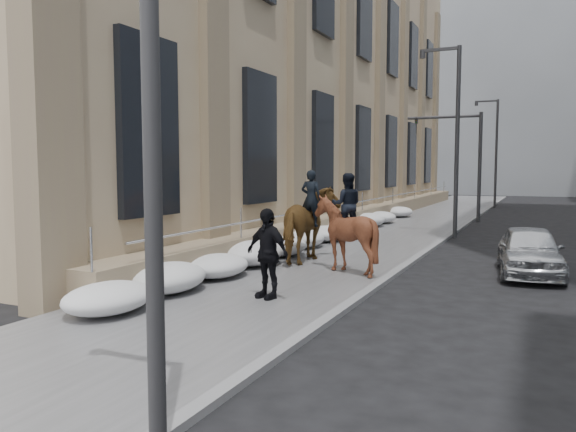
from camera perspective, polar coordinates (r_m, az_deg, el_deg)
The scene contains 14 objects.
ground at distance 12.51m, azimuth -6.63°, elevation -8.85°, with size 140.00×140.00×0.00m, color black.
sidewalk at distance 21.53m, azimuth 7.36°, elevation -2.90°, with size 5.00×80.00×0.12m, color #525254.
curb at distance 20.91m, azimuth 14.24°, elevation -3.25°, with size 0.24×80.00×0.12m, color slate.
limestone_building at distance 33.01m, azimuth 3.87°, elevation 15.24°, with size 6.10×44.00×18.00m.
bg_building_mid at distance 71.26m, azimuth 23.20°, elevation 13.41°, with size 30.00×12.00×28.00m, color slate.
bg_building_far at distance 83.58m, azimuth 16.38°, elevation 9.52°, with size 24.00×12.00×20.00m, color gray.
streetlight_mid at distance 24.68m, azimuth 16.46°, elevation 8.45°, with size 1.71×0.24×8.00m.
streetlight_far at distance 44.54m, azimuth 20.21°, elevation 6.67°, with size 1.71×0.24×8.00m.
traffic_signal at distance 32.66m, azimuth 17.32°, elevation 6.49°, with size 4.10×0.22×6.00m.
snow_bank at distance 20.19m, azimuth 1.91°, elevation -2.21°, with size 1.70×18.10×0.76m.
mounted_horse_left at distance 16.99m, azimuth 2.29°, elevation -0.73°, with size 1.39×2.76×2.79m.
mounted_horse_right at distance 15.40m, azimuth 5.83°, elevation -1.46°, with size 2.27×2.39×2.71m.
pedestrian at distance 12.27m, azimuth -2.14°, elevation -3.81°, with size 1.16×0.48×1.98m, color black.
car_silver at distance 16.93m, azimuth 23.33°, elevation -3.24°, with size 1.62×4.04×1.38m, color #ACAFB4.
Camera 1 is at (6.35, -10.37, 2.96)m, focal length 35.00 mm.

